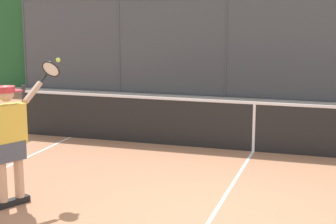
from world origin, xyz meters
name	(u,v)px	position (x,y,z in m)	size (l,w,h in m)	color
ground_plane	(210,221)	(0.00, 0.00, 0.00)	(60.00, 60.00, 0.00)	#B27551
fence_backdrop	(287,49)	(0.00, -9.73, 1.54)	(19.77, 1.37, 3.10)	#474C51
tennis_net	(254,126)	(0.00, -3.61, 0.49)	(10.02, 0.09, 1.07)	#2D2D2D
tennis_player	(9,136)	(2.71, 0.27, 0.97)	(0.55, 1.36, 1.95)	black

